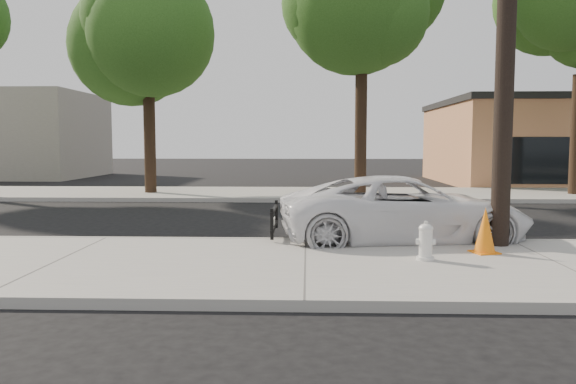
% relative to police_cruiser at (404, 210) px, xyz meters
% --- Properties ---
extents(ground, '(120.00, 120.00, 0.00)m').
position_rel_police_cruiser_xyz_m(ground, '(-1.99, 1.80, -0.69)').
color(ground, black).
rests_on(ground, ground).
extents(near_sidewalk, '(90.00, 4.40, 0.15)m').
position_rel_police_cruiser_xyz_m(near_sidewalk, '(-1.99, -2.50, -0.62)').
color(near_sidewalk, gray).
rests_on(near_sidewalk, ground).
extents(far_sidewalk, '(90.00, 5.00, 0.15)m').
position_rel_police_cruiser_xyz_m(far_sidewalk, '(-1.99, 10.30, -0.62)').
color(far_sidewalk, gray).
rests_on(far_sidewalk, ground).
extents(curb_near, '(90.00, 0.12, 0.16)m').
position_rel_police_cruiser_xyz_m(curb_near, '(-1.99, -0.30, -0.62)').
color(curb_near, '#9E9B93').
rests_on(curb_near, ground).
extents(tree_b, '(4.34, 4.20, 8.45)m').
position_rel_police_cruiser_xyz_m(tree_b, '(-7.80, 9.86, 5.46)').
color(tree_b, black).
rests_on(tree_b, far_sidewalk).
extents(tree_c, '(4.96, 4.80, 9.55)m').
position_rel_police_cruiser_xyz_m(tree_c, '(0.23, 9.44, 6.22)').
color(tree_c, black).
rests_on(tree_c, far_sidewalk).
extents(police_cruiser, '(5.23, 2.91, 1.38)m').
position_rel_police_cruiser_xyz_m(police_cruiser, '(0.00, 0.00, 0.00)').
color(police_cruiser, white).
rests_on(police_cruiser, ground).
extents(fire_hydrant, '(0.32, 0.29, 0.59)m').
position_rel_police_cruiser_xyz_m(fire_hydrant, '(-0.04, -2.29, -0.25)').
color(fire_hydrant, silver).
rests_on(fire_hydrant, near_sidewalk).
extents(traffic_cone, '(0.51, 0.51, 0.79)m').
position_rel_police_cruiser_xyz_m(traffic_cone, '(1.11, -1.66, -0.16)').
color(traffic_cone, orange).
rests_on(traffic_cone, near_sidewalk).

